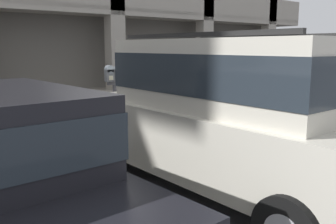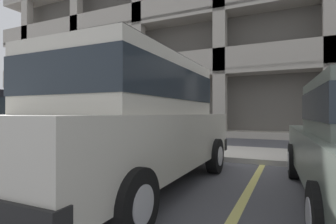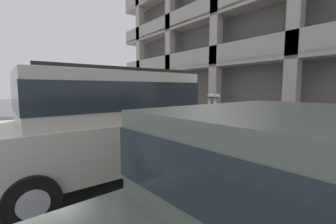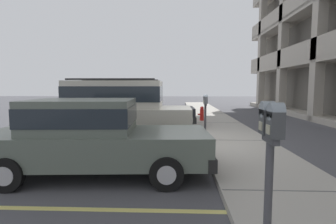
{
  "view_description": "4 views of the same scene",
  "coord_description": "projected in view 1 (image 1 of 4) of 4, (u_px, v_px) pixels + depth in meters",
  "views": [
    {
      "loc": [
        -3.67,
        -5.58,
        1.88
      ],
      "look_at": [
        0.01,
        -1.02,
        0.86
      ],
      "focal_mm": 40.0,
      "sensor_mm": 36.0,
      "label": 1
    },
    {
      "loc": [
        2.07,
        -5.92,
        1.15
      ],
      "look_at": [
        -0.31,
        -0.83,
        1.17
      ],
      "focal_mm": 28.0,
      "sensor_mm": 36.0,
      "label": 2
    },
    {
      "loc": [
        3.85,
        -4.14,
        1.69
      ],
      "look_at": [
        -0.26,
        -1.06,
        1.15
      ],
      "focal_mm": 24.0,
      "sensor_mm": 36.0,
      "label": 3
    },
    {
      "loc": [
        8.15,
        -0.49,
        1.8
      ],
      "look_at": [
        0.19,
        -0.82,
        1.02
      ],
      "focal_mm": 28.0,
      "sensor_mm": 36.0,
      "label": 4
    }
  ],
  "objects": [
    {
      "name": "ground_plane",
      "position": [
        133.0,
        153.0,
        6.88
      ],
      "size": [
        80.0,
        80.0,
        0.1
      ],
      "color": "#4C4C51"
    },
    {
      "name": "sidewalk",
      "position": [
        99.0,
        134.0,
        7.86
      ],
      "size": [
        40.0,
        2.2,
        0.12
      ],
      "color": "#ADA89E",
      "rests_on": "ground_plane"
    },
    {
      "name": "parking_stall_lines",
      "position": [
        246.0,
        152.0,
        6.73
      ],
      "size": [
        12.19,
        4.8,
        0.01
      ],
      "color": "#DBD16B",
      "rests_on": "ground_plane"
    },
    {
      "name": "silver_suv",
      "position": [
        233.0,
        111.0,
        4.7
      ],
      "size": [
        2.06,
        4.8,
        2.03
      ],
      "rotation": [
        0.0,
        0.0,
        0.01
      ],
      "color": "beige",
      "rests_on": "ground_plane"
    },
    {
      "name": "parking_meter_near",
      "position": [
        115.0,
        85.0,
        6.84
      ],
      "size": [
        0.35,
        0.12,
        1.43
      ],
      "color": "#47474C",
      "rests_on": "sidewalk"
    },
    {
      "name": "parking_meter_far",
      "position": [
        301.0,
        69.0,
        10.52
      ],
      "size": [
        0.35,
        0.12,
        1.55
      ],
      "color": "#47474C",
      "rests_on": "sidewalk"
    }
  ]
}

